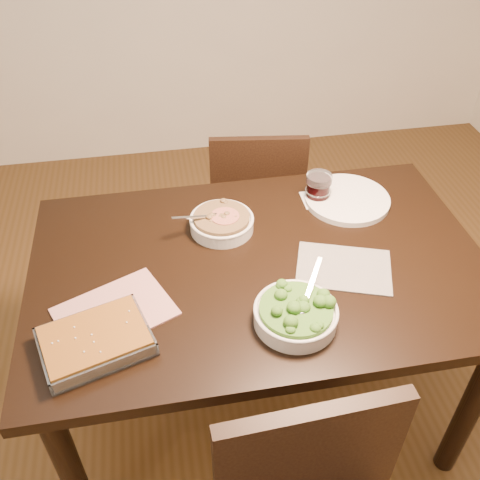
# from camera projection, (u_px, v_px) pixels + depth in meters

# --- Properties ---
(ground) EXTENTS (4.00, 4.00, 0.00)m
(ground) POSITION_uv_depth(u_px,v_px,m) (255.00, 400.00, 2.13)
(ground) COLOR #493015
(ground) RESTS_ON ground
(table) EXTENTS (1.40, 0.90, 0.75)m
(table) POSITION_uv_depth(u_px,v_px,m) (259.00, 284.00, 1.71)
(table) COLOR black
(table) RESTS_ON ground
(magazine_a) EXTENTS (0.37, 0.33, 0.01)m
(magazine_a) POSITION_uv_depth(u_px,v_px,m) (115.00, 312.00, 1.48)
(magazine_a) COLOR #A52F36
(magazine_a) RESTS_ON table
(magazine_b) EXTENTS (0.33, 0.28, 0.01)m
(magazine_b) POSITION_uv_depth(u_px,v_px,m) (344.00, 268.00, 1.62)
(magazine_b) COLOR #26282E
(magazine_b) RESTS_ON table
(coaster) EXTENTS (0.10, 0.10, 0.00)m
(coaster) POSITION_uv_depth(u_px,v_px,m) (317.00, 199.00, 1.89)
(coaster) COLOR white
(coaster) RESTS_ON table
(stew_bowl) EXTENTS (0.23, 0.21, 0.08)m
(stew_bowl) POSITION_uv_depth(u_px,v_px,m) (222.00, 222.00, 1.75)
(stew_bowl) COLOR silver
(stew_bowl) RESTS_ON table
(broccoli_bowl) EXTENTS (0.23, 0.24, 0.09)m
(broccoli_bowl) POSITION_uv_depth(u_px,v_px,m) (296.00, 314.00, 1.44)
(broccoli_bowl) COLOR silver
(broccoli_bowl) RESTS_ON table
(baking_dish) EXTENTS (0.32, 0.27, 0.05)m
(baking_dish) POSITION_uv_depth(u_px,v_px,m) (96.00, 341.00, 1.38)
(baking_dish) COLOR silver
(baking_dish) RESTS_ON table
(wine_tumbler) EXTENTS (0.09, 0.09, 0.10)m
(wine_tumbler) POSITION_uv_depth(u_px,v_px,m) (318.00, 187.00, 1.86)
(wine_tumbler) COLOR black
(wine_tumbler) RESTS_ON coaster
(dinner_plate) EXTENTS (0.30, 0.30, 0.02)m
(dinner_plate) POSITION_uv_depth(u_px,v_px,m) (347.00, 199.00, 1.88)
(dinner_plate) COLOR silver
(dinner_plate) RESTS_ON table
(chair_far) EXTENTS (0.44, 0.44, 0.83)m
(chair_far) POSITION_uv_depth(u_px,v_px,m) (256.00, 200.00, 2.37)
(chair_far) COLOR black
(chair_far) RESTS_ON ground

